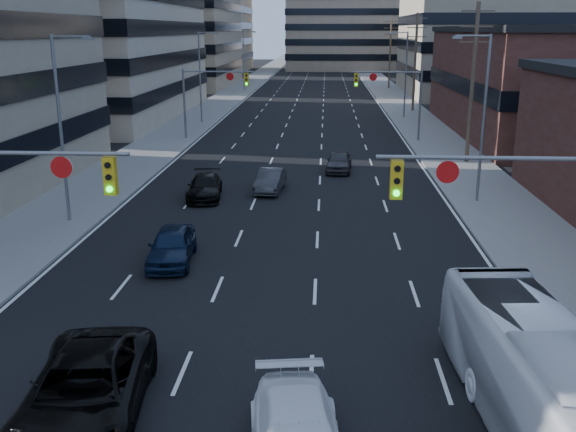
# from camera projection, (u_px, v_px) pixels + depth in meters

# --- Properties ---
(road_surface) EXTENTS (18.00, 300.00, 0.02)m
(road_surface) POSITION_uv_depth(u_px,v_px,m) (316.00, 74.00, 136.61)
(road_surface) COLOR black
(road_surface) RESTS_ON ground
(sidewalk_left) EXTENTS (5.00, 300.00, 0.15)m
(sidewalk_left) POSITION_uv_depth(u_px,v_px,m) (263.00, 74.00, 137.23)
(sidewalk_left) COLOR slate
(sidewalk_left) RESTS_ON ground
(sidewalk_right) EXTENTS (5.00, 300.00, 0.15)m
(sidewalk_right) POSITION_uv_depth(u_px,v_px,m) (370.00, 74.00, 135.96)
(sidewalk_right) COLOR slate
(sidewalk_right) RESTS_ON ground
(office_left_far) EXTENTS (20.00, 30.00, 16.00)m
(office_left_far) POSITION_uv_depth(u_px,v_px,m) (170.00, 37.00, 106.96)
(office_left_far) COLOR gray
(office_left_far) RESTS_ON ground
(storefront_right_mid) EXTENTS (20.00, 30.00, 9.00)m
(storefront_right_mid) POSITION_uv_depth(u_px,v_px,m) (571.00, 84.00, 57.35)
(storefront_right_mid) COLOR #472119
(storefront_right_mid) RESTS_ON ground
(office_right_far) EXTENTS (22.00, 28.00, 14.00)m
(office_right_far) POSITION_uv_depth(u_px,v_px,m) (484.00, 45.00, 93.01)
(office_right_far) COLOR gray
(office_right_far) RESTS_ON ground
(bg_block_left) EXTENTS (24.00, 24.00, 20.00)m
(bg_block_left) POSITION_uv_depth(u_px,v_px,m) (194.00, 26.00, 144.95)
(bg_block_left) COLOR #ADA089
(bg_block_left) RESTS_ON ground
(bg_block_right) EXTENTS (22.00, 22.00, 12.00)m
(bg_block_right) POSITION_uv_depth(u_px,v_px,m) (471.00, 45.00, 133.16)
(bg_block_right) COLOR gray
(bg_block_right) RESTS_ON ground
(signal_near_left) EXTENTS (6.59, 0.33, 6.00)m
(signal_near_left) POSITION_uv_depth(u_px,v_px,m) (1.00, 202.00, 18.90)
(signal_near_left) COLOR slate
(signal_near_left) RESTS_ON ground
(signal_near_right) EXTENTS (6.59, 0.33, 6.00)m
(signal_near_right) POSITION_uv_depth(u_px,v_px,m) (515.00, 210.00, 18.07)
(signal_near_right) COLOR slate
(signal_near_right) RESTS_ON ground
(signal_far_left) EXTENTS (6.09, 0.33, 6.00)m
(signal_far_left) POSITION_uv_depth(u_px,v_px,m) (211.00, 90.00, 54.37)
(signal_far_left) COLOR slate
(signal_far_left) RESTS_ON ground
(signal_far_right) EXTENTS (6.09, 0.33, 6.00)m
(signal_far_right) POSITION_uv_depth(u_px,v_px,m) (393.00, 91.00, 53.52)
(signal_far_right) COLOR slate
(signal_far_right) RESTS_ON ground
(utility_pole_block) EXTENTS (2.20, 0.28, 11.00)m
(utility_pole_block) POSITION_uv_depth(u_px,v_px,m) (473.00, 81.00, 44.23)
(utility_pole_block) COLOR #4C3D2D
(utility_pole_block) RESTS_ON ground
(utility_pole_midblock) EXTENTS (2.20, 0.28, 11.00)m
(utility_pole_midblock) POSITION_uv_depth(u_px,v_px,m) (415.00, 61.00, 72.98)
(utility_pole_midblock) COLOR #4C3D2D
(utility_pole_midblock) RESTS_ON ground
(utility_pole_distant) EXTENTS (2.20, 0.28, 11.00)m
(utility_pole_distant) POSITION_uv_depth(u_px,v_px,m) (390.00, 52.00, 101.74)
(utility_pole_distant) COLOR #4C3D2D
(utility_pole_distant) RESTS_ON ground
(streetlight_left_near) EXTENTS (2.03, 0.22, 9.00)m
(streetlight_left_near) POSITION_uv_depth(u_px,v_px,m) (63.00, 121.00, 30.36)
(streetlight_left_near) COLOR slate
(streetlight_left_near) RESTS_ON ground
(streetlight_left_mid) EXTENTS (2.03, 0.22, 9.00)m
(streetlight_left_mid) POSITION_uv_depth(u_px,v_px,m) (201.00, 73.00, 63.90)
(streetlight_left_mid) COLOR slate
(streetlight_left_mid) RESTS_ON ground
(streetlight_left_far) EXTENTS (2.03, 0.22, 9.00)m
(streetlight_left_far) POSITION_uv_depth(u_px,v_px,m) (245.00, 58.00, 97.44)
(streetlight_left_far) COLOR slate
(streetlight_left_far) RESTS_ON ground
(streetlight_right_near) EXTENTS (2.03, 0.22, 9.00)m
(streetlight_right_near) POSITION_uv_depth(u_px,v_px,m) (481.00, 111.00, 34.00)
(streetlight_right_near) COLOR slate
(streetlight_right_near) RESTS_ON ground
(streetlight_right_far) EXTENTS (2.03, 0.22, 9.00)m
(streetlight_right_far) POSITION_uv_depth(u_px,v_px,m) (404.00, 70.00, 67.54)
(streetlight_right_far) COLOR slate
(streetlight_right_far) RESTS_ON ground
(black_pickup) EXTENTS (3.42, 6.22, 1.65)m
(black_pickup) POSITION_uv_depth(u_px,v_px,m) (85.00, 391.00, 15.48)
(black_pickup) COLOR black
(black_pickup) RESTS_ON ground
(transit_bus) EXTENTS (3.22, 10.28, 2.82)m
(transit_bus) POSITION_uv_depth(u_px,v_px,m) (551.00, 393.00, 14.33)
(transit_bus) COLOR white
(transit_bus) RESTS_ON ground
(sedan_blue) EXTENTS (2.05, 4.38, 1.45)m
(sedan_blue) POSITION_uv_depth(u_px,v_px,m) (172.00, 246.00, 26.19)
(sedan_blue) COLOR black
(sedan_blue) RESTS_ON ground
(sedan_grey_center) EXTENTS (1.73, 4.06, 1.30)m
(sedan_grey_center) POSITION_uv_depth(u_px,v_px,m) (270.00, 181.00, 37.74)
(sedan_grey_center) COLOR #323235
(sedan_grey_center) RESTS_ON ground
(sedan_black_far) EXTENTS (2.28, 4.66, 1.31)m
(sedan_black_far) POSITION_uv_depth(u_px,v_px,m) (205.00, 187.00, 36.24)
(sedan_black_far) COLOR black
(sedan_black_far) RESTS_ON ground
(sedan_grey_right) EXTENTS (1.91, 4.14, 1.37)m
(sedan_grey_right) POSITION_uv_depth(u_px,v_px,m) (339.00, 161.00, 43.11)
(sedan_grey_right) COLOR #343336
(sedan_grey_right) RESTS_ON ground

